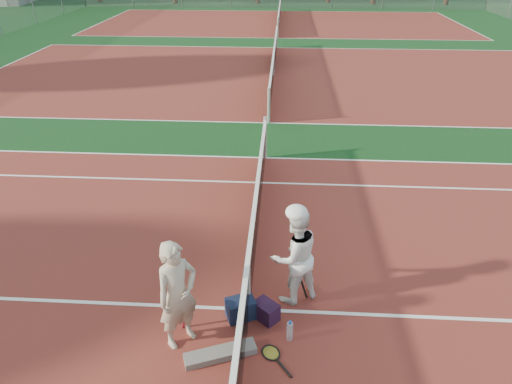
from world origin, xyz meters
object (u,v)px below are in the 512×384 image
sports_bag_purple (266,311)px  player_b (294,256)px  sports_bag_navy (241,309)px  racket_red (188,312)px  racket_spare (271,353)px  net_main (248,284)px  player_a (178,295)px  water_bottle (290,331)px  racket_black_held (299,284)px

sports_bag_purple → player_b: bearing=51.4°
player_b → sports_bag_purple: (-0.39, -0.49, -0.66)m
player_b → sports_bag_navy: size_ratio=3.88×
racket_red → racket_spare: bearing=-30.2°
net_main → racket_spare: 1.02m
player_a → player_b: (1.55, 0.97, -0.02)m
sports_bag_navy → sports_bag_purple: sports_bag_navy is taller
water_bottle → sports_bag_navy: bearing=151.7°
player_a → racket_black_held: player_a is taller
racket_black_held → water_bottle: bearing=68.2°
racket_red → sports_bag_navy: size_ratio=1.44×
player_a → racket_spare: (1.25, -0.18, -0.80)m
net_main → water_bottle: bearing=-41.7°
net_main → racket_red: 0.96m
net_main → sports_bag_purple: (0.27, -0.17, -0.37)m
player_b → racket_spare: player_b is taller
racket_black_held → sports_bag_purple: bearing=31.0°
racket_spare → water_bottle: bearing=-78.9°
sports_bag_navy → sports_bag_purple: (0.38, -0.01, -0.02)m
player_b → sports_bag_purple: size_ratio=4.49×
player_b → racket_red: size_ratio=2.69×
player_b → racket_red: bearing=-3.9°
player_b → sports_bag_navy: bearing=2.3°
racket_spare → sports_bag_navy: size_ratio=1.45×
racket_red → water_bottle: bearing=-16.8°
racket_black_held → racket_spare: racket_black_held is taller
net_main → player_b: bearing=26.1°
racket_black_held → sports_bag_navy: (-0.86, -0.45, -0.13)m
racket_red → water_bottle: racket_red is taller
player_b → sports_bag_purple: 0.91m
player_b → water_bottle: (-0.05, -0.87, -0.65)m
net_main → sports_bag_purple: net_main is taller
sports_bag_navy → water_bottle: size_ratio=1.38×
player_a → racket_black_held: (1.65, 0.93, -0.53)m
player_b → water_bottle: player_b is taller
net_main → player_b: (0.66, 0.33, 0.29)m
player_a → water_bottle: size_ratio=5.46×
net_main → sports_bag_purple: bearing=-31.9°
player_b → racket_black_held: (0.09, -0.04, -0.51)m
racket_spare → sports_bag_purple: bearing=-28.0°
sports_bag_navy → racket_red: bearing=-161.3°
player_b → sports_bag_navy: (-0.77, -0.48, -0.64)m
player_b → racket_red: player_b is taller
racket_spare → racket_red: bearing=35.0°
net_main → water_bottle: 0.90m
racket_spare → water_bottle: (0.25, 0.27, 0.14)m
racket_red → sports_bag_purple: 1.15m
net_main → racket_red: (-0.84, -0.41, -0.21)m
racket_black_held → sports_bag_purple: racket_black_held is taller
net_main → sports_bag_navy: bearing=-123.5°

